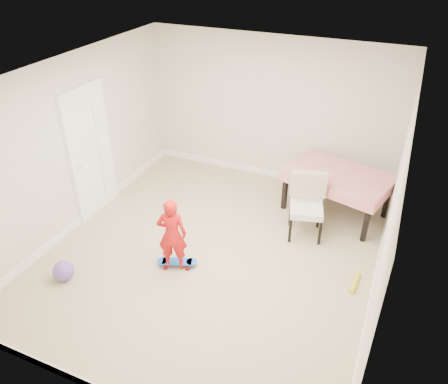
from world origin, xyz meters
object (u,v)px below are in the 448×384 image
at_px(balloon, 63,271).
at_px(dining_table, 336,193).
at_px(dining_chair, 307,208).
at_px(skateboard, 177,263).
at_px(child, 172,236).

bearing_deg(balloon, dining_table, 45.39).
height_order(dining_chair, skateboard, dining_chair).
xyz_separation_m(skateboard, balloon, (-1.27, -0.84, 0.10)).
relative_size(dining_table, dining_chair, 1.62).
bearing_deg(dining_table, child, -112.43).
height_order(dining_table, dining_chair, dining_chair).
bearing_deg(child, balloon, 12.82).
relative_size(dining_chair, skateboard, 1.74).
distance_m(dining_table, child, 2.86).
relative_size(skateboard, child, 0.52).
relative_size(dining_chair, child, 0.91).
relative_size(dining_table, child, 1.47).
bearing_deg(skateboard, dining_chair, 24.05).
bearing_deg(child, dining_table, -147.37).
height_order(dining_table, child, child).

